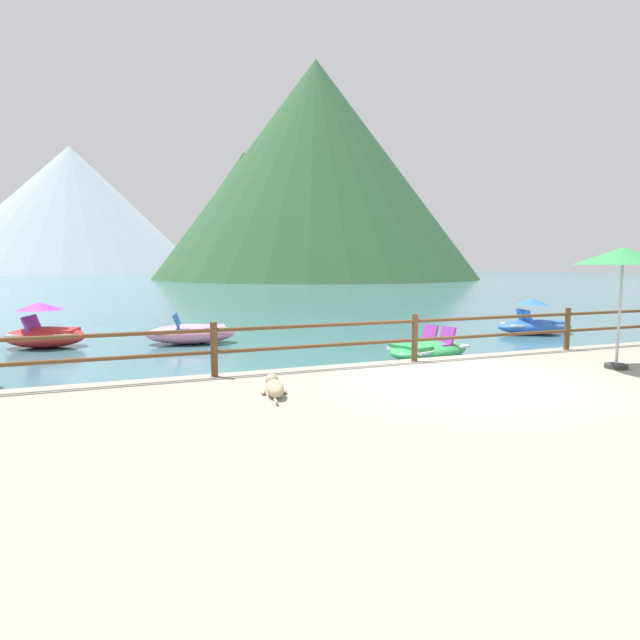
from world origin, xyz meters
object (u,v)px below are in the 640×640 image
pedal_boat_1 (191,333)px  pedal_boat_4 (535,323)px  dog_resting (274,387)px  pedal_boat_0 (45,332)px  beach_umbrella (623,258)px  pedal_boat_2 (428,350)px

pedal_boat_1 → pedal_boat_4: 11.14m
dog_resting → pedal_boat_0: size_ratio=0.45×
beach_umbrella → dog_resting: beach_umbrella is taller
pedal_boat_0 → pedal_boat_4: pedal_boat_0 is taller
pedal_boat_1 → pedal_boat_4: size_ratio=0.99×
beach_umbrella → pedal_boat_1: beach_umbrella is taller
beach_umbrella → dog_resting: (-6.50, 0.35, -1.92)m
pedal_boat_1 → pedal_boat_4: pedal_boat_4 is taller
beach_umbrella → pedal_boat_4: (4.23, 6.54, -2.08)m
dog_resting → pedal_boat_1: bearing=91.7°
pedal_boat_2 → pedal_boat_4: 6.43m
beach_umbrella → dog_resting: 6.79m
beach_umbrella → pedal_boat_0: (-10.66, 9.21, -2.01)m
beach_umbrella → pedal_boat_4: 8.06m
beach_umbrella → pedal_boat_4: beach_umbrella is taller
pedal_boat_0 → pedal_boat_4: size_ratio=0.87×
pedal_boat_0 → dog_resting: bearing=-64.9°
pedal_boat_4 → pedal_boat_1: bearing=170.1°
dog_resting → pedal_boat_0: pedal_boat_0 is taller
beach_umbrella → dog_resting: size_ratio=2.09×
pedal_boat_0 → pedal_boat_1: 3.99m
pedal_boat_0 → pedal_boat_4: (14.89, -2.67, -0.07)m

